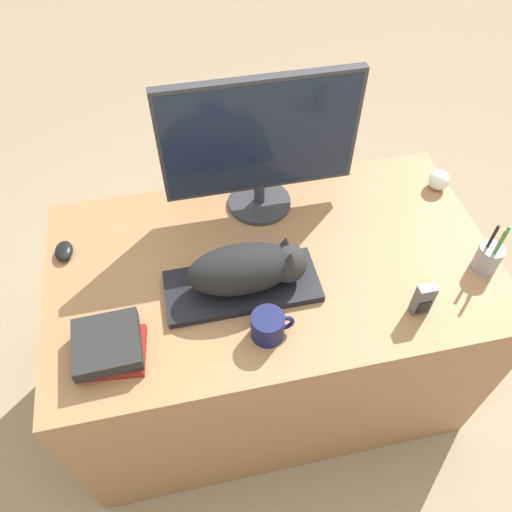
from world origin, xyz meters
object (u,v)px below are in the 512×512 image
Objects in this scene: keyboard at (242,286)px; book_stack at (109,347)px; cat at (251,268)px; pen_cup at (488,257)px; monitor at (260,143)px; computer_mouse at (64,251)px; baseball at (439,180)px; phone at (423,300)px; coffee_mug at (269,326)px.

keyboard is 0.40m from book_stack.
cat reaches higher than book_stack.
cat is at bearing 18.27° from book_stack.
pen_cup is at bearing -5.78° from keyboard.
monitor reaches higher than keyboard.
computer_mouse is 1.16× the size of baseball.
monitor is 0.64m from phone.
phone reaches higher than book_stack.
computer_mouse is 0.68× the size of coffee_mug.
baseball is (0.01, 0.35, -0.01)m from pen_cup.
pen_cup is at bearing -33.82° from monitor.
coffee_mug reaches higher than baseball.
phone is (0.47, -0.18, 0.04)m from keyboard.
baseball is 0.53m from phone.
computer_mouse is 0.68m from coffee_mug.
pen_cup is at bearing 3.15° from book_stack.
monitor is (0.10, 0.33, 0.16)m from cat.
book_stack is at bearing 176.96° from phone.
keyboard is 3.99× the size of phone.
keyboard is 0.08m from cat.
computer_mouse is at bearing 155.71° from cat.
baseball reaches higher than computer_mouse.
monitor reaches higher than phone.
keyboard is 0.56m from computer_mouse.
book_stack is (-0.84, 0.04, -0.02)m from phone.
monitor is at bearing 42.66° from book_stack.
baseball is at bearing 87.65° from pen_cup.
coffee_mug is at bearing 177.90° from phone.
keyboard is 2.25× the size of pen_cup.
cat is 0.59m from computer_mouse.
monitor is 5.40× the size of phone.
book_stack is at bearing -137.34° from monitor.
pen_cup is (1.22, -0.31, 0.03)m from computer_mouse.
baseball is at bearing 32.51° from coffee_mug.
cat is at bearing 173.99° from pen_cup.
cat is 0.70m from pen_cup.
baseball is at bearing 1.85° from computer_mouse.
monitor is 3.04× the size of pen_cup.
cat is 2.86× the size of coffee_mug.
keyboard is at bearing 174.22° from pen_cup.
pen_cup is (0.60, -0.40, -0.21)m from monitor.
keyboard is 2.30× the size of book_stack.
pen_cup is 1.10m from book_stack.
pen_cup is 1.02× the size of book_stack.
cat is 3.07× the size of phone.
book_stack is (-1.11, -0.41, -0.00)m from baseball.
coffee_mug is (-0.08, -0.49, -0.21)m from monitor.
baseball reaches higher than keyboard.
monitor is 0.71m from book_stack.
phone is (-0.27, -0.46, 0.02)m from baseball.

